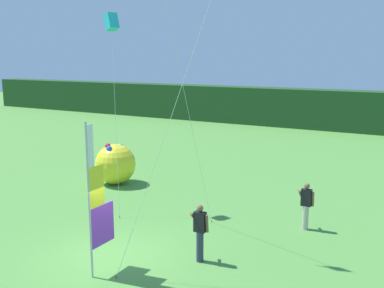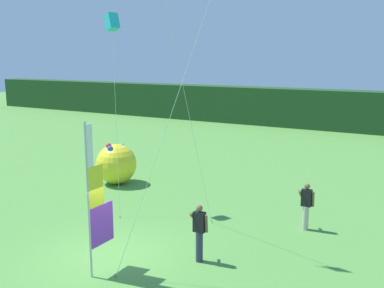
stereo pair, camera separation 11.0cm
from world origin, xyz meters
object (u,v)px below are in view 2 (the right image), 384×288
Objects in this scene: person_mid_field at (199,231)px; inflatable_balloon at (116,164)px; kite_cyan_box_1 at (112,23)px; banner_flag at (96,202)px; person_near_banner at (306,205)px.

inflatable_balloon is at bearing 144.42° from person_mid_field.
person_mid_field is 8.98m from kite_cyan_box_1.
banner_flag is 2.47× the size of person_mid_field.
banner_flag reaches higher than person_mid_field.
inflatable_balloon is (-7.58, 5.42, 0.03)m from person_mid_field.
inflatable_balloon is at bearing 125.81° from banner_flag.
banner_flag is 3.22m from person_mid_field.
person_near_banner is at bearing -7.75° from inflatable_balloon.
kite_cyan_box_1 reaches higher than person_mid_field.
person_mid_field is at bearing 43.50° from banner_flag.
person_near_banner is at bearing 62.91° from person_mid_field.
person_near_banner is 9.78m from inflatable_balloon.
banner_flag is 2.17× the size of inflatable_balloon.
kite_cyan_box_1 is at bearing 151.85° from person_mid_field.
banner_flag is 9.31m from inflatable_balloon.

